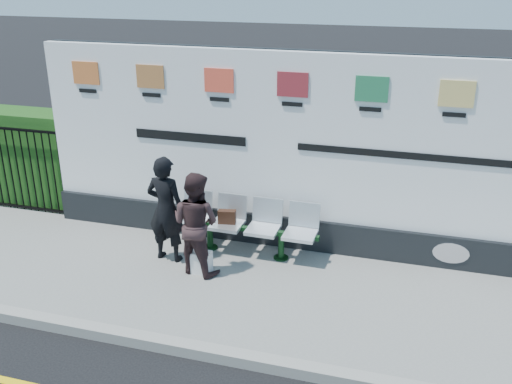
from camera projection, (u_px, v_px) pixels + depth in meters
pavement at (233, 285)px, 7.99m from camera, size 14.00×3.00×0.12m
kerb at (193, 349)px, 6.64m from camera, size 14.00×0.18×0.14m
billboard at (292, 167)px, 8.55m from camera, size 8.00×0.30×3.00m
hedge at (26, 156)px, 10.43m from camera, size 2.35×0.70×1.70m
railing at (11, 168)px, 10.06m from camera, size 2.05×0.06×1.54m
bench at (245, 239)px, 8.67m from camera, size 2.19×0.60×0.47m
woman_left at (166, 209)px, 8.30m from camera, size 0.62×0.43×1.62m
woman_right at (196, 223)px, 7.99m from camera, size 0.85×0.73×1.50m
handbag_brown at (227, 217)px, 8.62m from camera, size 0.28×0.16×0.21m
carrier_bag_white at (200, 262)px, 8.15m from camera, size 0.33×0.20×0.33m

